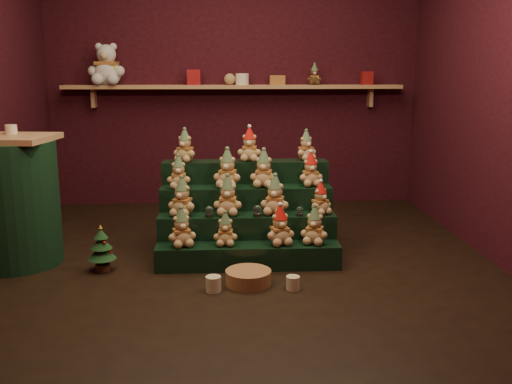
{
  "coord_description": "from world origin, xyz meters",
  "views": [
    {
      "loc": [
        -0.07,
        -4.33,
        1.48
      ],
      "look_at": [
        0.16,
        0.25,
        0.49
      ],
      "focal_mm": 40.0,
      "sensor_mm": 36.0,
      "label": 1
    }
  ],
  "objects": [
    {
      "name": "teddy_0",
      "position": [
        -0.42,
        -0.2,
        0.33
      ],
      "size": [
        0.26,
        0.24,
        0.29
      ],
      "primitive_type": null,
      "rotation": [
        0.0,
        0.0,
        0.31
      ],
      "color": "tan",
      "rests_on": "riser_tier_front"
    },
    {
      "name": "teddy_9",
      "position": [
        -0.07,
        0.24,
        0.7
      ],
      "size": [
        0.27,
        0.25,
        0.31
      ],
      "primitive_type": null,
      "rotation": [
        0.0,
        0.0,
        -0.24
      ],
      "color": "tan",
      "rests_on": "riser_tier_midback"
    },
    {
      "name": "table_ornament",
      "position": [
        -1.72,
        0.11,
        1.03
      ],
      "size": [
        0.09,
        0.09,
        0.07
      ],
      "primitive_type": "cylinder",
      "color": "#EDE1C3",
      "rests_on": "side_table"
    },
    {
      "name": "teddy_2",
      "position": [
        0.32,
        -0.19,
        0.33
      ],
      "size": [
        0.26,
        0.24,
        0.3
      ],
      "primitive_type": null,
      "rotation": [
        0.0,
        0.0,
        0.27
      ],
      "color": "tan",
      "rests_on": "riser_tier_front"
    },
    {
      "name": "teddy_13",
      "position": [
        0.11,
        0.46,
        0.86
      ],
      "size": [
        0.22,
        0.2,
        0.28
      ],
      "primitive_type": null,
      "rotation": [
        0.0,
        0.0,
        -0.12
      ],
      "color": "tan",
      "rests_on": "riser_tier_back"
    },
    {
      "name": "shelf_plush_ball",
      "position": [
        -0.04,
        1.85,
        1.38
      ],
      "size": [
        0.12,
        0.12,
        0.12
      ],
      "primitive_type": "sphere",
      "color": "tan",
      "rests_on": "back_shelf"
    },
    {
      "name": "gift_tin_red_a",
      "position": [
        -0.42,
        1.85,
        1.4
      ],
      "size": [
        0.14,
        0.14,
        0.16
      ],
      "primitive_type": "cube",
      "color": "maroon",
      "rests_on": "back_shelf"
    },
    {
      "name": "side_table",
      "position": [
        -1.72,
        0.01,
        0.49
      ],
      "size": [
        0.71,
        0.69,
        1.0
      ],
      "rotation": [
        0.0,
        0.0,
        -0.13
      ],
      "color": "tan",
      "rests_on": "ground"
    },
    {
      "name": "riser_tier_back",
      "position": [
        0.08,
        0.46,
        0.36
      ],
      "size": [
        1.4,
        0.22,
        0.72
      ],
      "primitive_type": "cube",
      "color": "black",
      "rests_on": "ground"
    },
    {
      "name": "teddy_4",
      "position": [
        -0.43,
        0.02,
        0.51
      ],
      "size": [
        0.27,
        0.26,
        0.3
      ],
      "primitive_type": null,
      "rotation": [
        0.0,
        0.0,
        -0.34
      ],
      "color": "tan",
      "rests_on": "riser_tier_midfront"
    },
    {
      "name": "snow_globe_b",
      "position": [
        0.15,
        -0.04,
        0.41
      ],
      "size": [
        0.07,
        0.07,
        0.09
      ],
      "color": "black",
      "rests_on": "riser_tier_midfront"
    },
    {
      "name": "teddy_6",
      "position": [
        0.3,
        0.03,
        0.52
      ],
      "size": [
        0.27,
        0.25,
        0.31
      ],
      "primitive_type": null,
      "rotation": [
        0.0,
        0.0,
        -0.26
      ],
      "color": "tan",
      "rests_on": "riser_tier_midfront"
    },
    {
      "name": "gift_tin_cream",
      "position": [
        0.09,
        1.85,
        1.38
      ],
      "size": [
        0.14,
        0.14,
        0.12
      ],
      "primitive_type": "cylinder",
      "color": "#EDE1C3",
      "rests_on": "back_shelf"
    },
    {
      "name": "scarf_gift_box",
      "position": [
        0.47,
        1.85,
        1.37
      ],
      "size": [
        0.16,
        0.1,
        0.1
      ],
      "primitive_type": "cube",
      "color": "orange",
      "rests_on": "back_shelf"
    },
    {
      "name": "white_bear",
      "position": [
        -1.32,
        1.84,
        1.59
      ],
      "size": [
        0.4,
        0.37,
        0.54
      ],
      "primitive_type": null,
      "rotation": [
        0.0,
        0.0,
        -0.05
      ],
      "color": "silver",
      "rests_on": "back_shelf"
    },
    {
      "name": "teddy_10",
      "position": [
        0.22,
        0.24,
        0.69
      ],
      "size": [
        0.25,
        0.23,
        0.3
      ],
      "primitive_type": null,
      "rotation": [
        0.0,
        0.0,
        -0.19
      ],
      "color": "tan",
      "rests_on": "riser_tier_midback"
    },
    {
      "name": "back_wall",
      "position": [
        0.0,
        2.05,
        1.4
      ],
      "size": [
        4.0,
        0.1,
        2.8
      ],
      "primitive_type": "cube",
      "color": "black",
      "rests_on": "ground"
    },
    {
      "name": "teddy_14",
      "position": [
        0.6,
        0.48,
        0.85
      ],
      "size": [
        0.23,
        0.22,
        0.25
      ],
      "primitive_type": null,
      "rotation": [
        0.0,
        0.0,
        0.46
      ],
      "color": "tan",
      "rests_on": "riser_tier_back"
    },
    {
      "name": "mini_christmas_tree",
      "position": [
        -1.02,
        -0.21,
        0.18
      ],
      "size": [
        0.21,
        0.21,
        0.36
      ],
      "rotation": [
        0.0,
        0.0,
        -0.05
      ],
      "color": "#48311A",
      "rests_on": "ground"
    },
    {
      "name": "teddy_11",
      "position": [
        0.61,
        0.26,
        0.68
      ],
      "size": [
        0.22,
        0.21,
        0.27
      ],
      "primitive_type": null,
      "rotation": [
        0.0,
        0.0,
        0.17
      ],
      "color": "tan",
      "rests_on": "riser_tier_midback"
    },
    {
      "name": "brown_bear",
      "position": [
        0.86,
        1.84,
        1.43
      ],
      "size": [
        0.16,
        0.14,
        0.22
      ],
      "primitive_type": null,
      "rotation": [
        0.0,
        0.0,
        -0.0
      ],
      "color": "#4B2919",
      "rests_on": "back_shelf"
    },
    {
      "name": "mug_left",
      "position": [
        -0.18,
        -0.66,
        0.05
      ],
      "size": [
        0.11,
        0.11,
        0.11
      ],
      "primitive_type": "cylinder",
      "color": "beige",
      "rests_on": "ground"
    },
    {
      "name": "teddy_3",
      "position": [
        0.58,
        -0.18,
        0.33
      ],
      "size": [
        0.26,
        0.25,
        0.29
      ],
      "primitive_type": null,
      "rotation": [
        0.0,
        0.0,
        -0.36
      ],
      "color": "tan",
      "rests_on": "riser_tier_front"
    },
    {
      "name": "teddy_8",
      "position": [
        -0.47,
        0.22,
        0.67
      ],
      "size": [
        0.19,
        0.17,
        0.26
      ],
      "primitive_type": null,
      "rotation": [
        0.0,
        0.0,
        0.01
      ],
      "color": "tan",
      "rests_on": "riser_tier_midback"
    },
    {
      "name": "right_wall",
      "position": [
        2.05,
        0.0,
        1.4
      ],
      "size": [
        0.1,
        4.0,
        2.8
      ],
      "primitive_type": "cube",
      "color": "black",
      "rests_on": "ground"
    },
    {
      "name": "snow_globe_a",
      "position": [
        -0.22,
        -0.04,
        0.41
      ],
      "size": [
        0.07,
        0.07,
        0.09
      ],
      "color": "black",
      "rests_on": "riser_tier_midfront"
    },
    {
      "name": "front_wall",
      "position": [
        0.0,
        -2.05,
        1.4
      ],
      "size": [
        4.0,
        0.1,
        2.8
      ],
      "primitive_type": "cube",
      "color": "black",
      "rests_on": "ground"
    },
    {
      "name": "mug_right",
      "position": [
        0.37,
        -0.65,
        0.05
      ],
      "size": [
        0.09,
        0.09,
        0.09
      ],
      "primitive_type": "cylinder",
      "color": "beige",
      "rests_on": "ground"
    },
    {
      "name": "teddy_1",
      "position": [
        -0.09,
        -0.19,
        0.31
      ],
      "size": [
        0.19,
        0.17,
        0.25
      ],
      "primitive_type": null,
      "rotation": [
        0.0,
        0.0,
        -0.04
      ],
      "color": "tan",
      "rests_on": "riser_tier_front"
    },
    {
      "name": "snow_globe_c",
      "position": [
        0.49,
        -0.04,
        0.4
      ],
      "size": [
        0.06,
        0.06,
        0.08
      ],
      "color": "black",
      "rests_on": "riser_tier_midfront"
    },
    {
      "name": "teddy_12",
      "position": [
        -0.43,
        0.45,
        0.86
      ],
      "size": [
        0.25,
        0.24,
        0.27
      ],
      "primitive_type": null,
      "rotation": [
        0.0,
        0.0,
        -0.41
      ],
      "color": "tan",
      "rests_on": "riser_tier_back"
    },
    {
      "name": "ground",
      "position": [
        0.0,
        0.0,
        0.0
      ],
      "size": [
        4.0,
        4.0,
        0.0
      ],
      "primitive_type": "plane",
      "color": "black",
      "rests_on": "ground"
    },
    {
      "name": "gift_tin_red_b",
      "position": [
        1.43,
        1.85,
        1.39
      ],
      "size": [
        0.12,
        0.12,
        0.14
      ],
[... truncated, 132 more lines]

